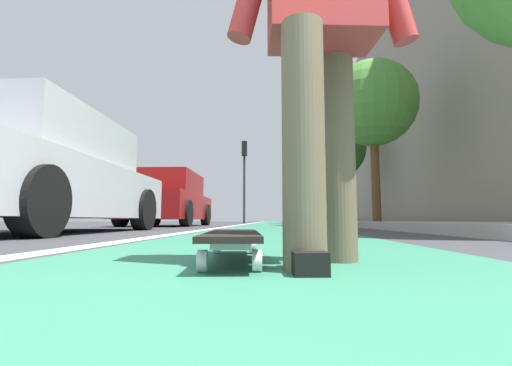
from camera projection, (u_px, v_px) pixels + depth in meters
name	position (u px, v px, depth m)	size (l,w,h in m)	color
ground_plane	(272.00, 226.00, 10.29)	(80.00, 80.00, 0.00)	#38383D
bike_lane_paint	(273.00, 223.00, 24.19)	(56.00, 1.90, 0.00)	#2D7256
lane_stripe_white	(253.00, 223.00, 20.27)	(52.00, 0.16, 0.01)	silver
sidewalk_curb	(340.00, 222.00, 18.08)	(52.00, 3.20, 0.13)	#9E9B93
building_facade	(367.00, 141.00, 22.45)	(40.00, 1.20, 10.22)	gray
skateboard	(233.00, 237.00, 1.41)	(0.85, 0.27, 0.11)	white
skater_person	(321.00, 13.00, 1.34)	(0.48, 0.72, 1.64)	brown
parked_car_near	(44.00, 176.00, 4.57)	(4.28, 1.90, 1.49)	#B7B7BC
parked_car_mid	(168.00, 201.00, 10.11)	(4.25, 1.88, 1.49)	maroon
traffic_light	(244.00, 166.00, 19.23)	(0.33, 0.28, 4.44)	#2D2D2D
street_tree_mid	(373.00, 104.00, 10.68)	(2.59, 2.59, 4.95)	brown
street_tree_far	(335.00, 149.00, 17.31)	(2.98, 2.98, 5.12)	brown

